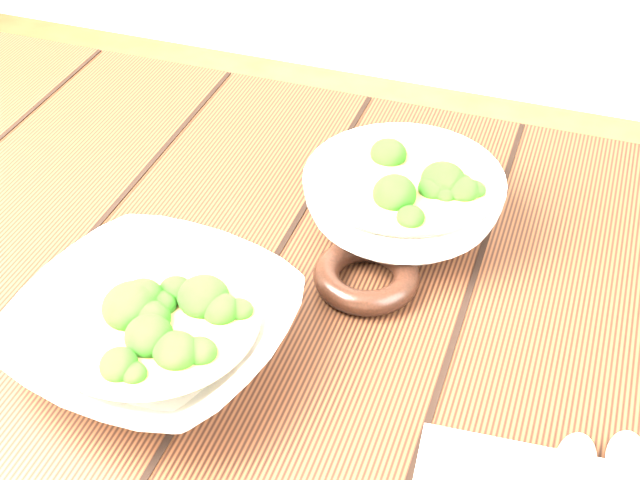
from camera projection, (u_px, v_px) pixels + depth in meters
table at (277, 380)px, 0.95m from camera, size 1.20×0.80×0.75m
soup_bowl_front at (154, 329)px, 0.79m from camera, size 0.27×0.27×0.07m
soup_bowl_back at (403, 200)px, 0.93m from camera, size 0.21×0.21×0.08m
trivet at (366, 276)px, 0.88m from camera, size 0.13×0.13×0.03m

